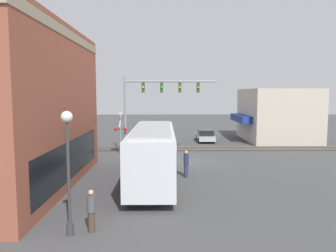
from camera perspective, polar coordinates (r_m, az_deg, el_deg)
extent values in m
plane|color=#424244|center=(26.87, 3.87, -6.16)|extent=(120.00, 120.00, 0.00)
cube|color=gray|center=(20.01, -17.39, 15.07)|extent=(14.59, 0.36, 0.50)
cube|color=black|center=(20.07, -16.51, -5.49)|extent=(12.09, 0.12, 2.20)
cube|color=beige|center=(40.74, 18.46, 1.89)|extent=(9.45, 7.40, 6.04)
cube|color=navy|center=(39.59, 12.61, 1.33)|extent=(6.61, 1.20, 0.80)
cube|color=silver|center=(20.52, -2.63, -4.57)|extent=(11.27, 2.55, 2.86)
cube|color=black|center=(20.44, -2.64, -3.38)|extent=(11.04, 2.59, 1.20)
cube|color=gold|center=(20.78, -2.62, -7.99)|extent=(11.04, 2.58, 0.24)
cube|color=#A5A8AA|center=(20.30, -2.65, -0.42)|extent=(9.58, 2.17, 0.12)
cylinder|color=black|center=(24.14, -2.32, -6.29)|extent=(1.00, 2.57, 1.00)
cylinder|color=black|center=(17.11, -3.09, -11.33)|extent=(1.00, 2.57, 1.00)
cylinder|color=gray|center=(30.20, -7.46, 1.82)|extent=(0.20, 0.20, 7.00)
cylinder|color=gray|center=(29.94, 0.47, 7.77)|extent=(0.16, 8.33, 0.16)
cube|color=#284723|center=(29.99, -4.34, 6.70)|extent=(0.30, 0.27, 0.90)
sphere|color=yellow|center=(29.82, -4.36, 6.70)|extent=(0.20, 0.20, 0.20)
cube|color=#284723|center=(29.92, -1.14, 6.72)|extent=(0.30, 0.27, 0.90)
sphere|color=green|center=(29.76, -1.14, 6.72)|extent=(0.20, 0.20, 0.20)
cube|color=#284723|center=(29.95, 2.07, 6.71)|extent=(0.30, 0.27, 0.90)
sphere|color=yellow|center=(29.79, 2.09, 6.72)|extent=(0.20, 0.20, 0.20)
cube|color=#284723|center=(30.07, 5.27, 6.69)|extent=(0.30, 0.27, 0.90)
sphere|color=yellow|center=(29.91, 5.30, 6.69)|extent=(0.20, 0.20, 0.20)
cylinder|color=gray|center=(30.04, -8.24, -1.47)|extent=(0.14, 0.14, 3.60)
cube|color=white|center=(29.90, -8.28, 1.00)|extent=(1.41, 0.06, 1.41)
cube|color=white|center=(29.90, -8.28, 1.00)|extent=(1.41, 0.06, 1.41)
cylinder|color=#38383A|center=(29.98, -8.26, -0.52)|extent=(0.08, 0.90, 0.08)
sphere|color=red|center=(29.87, -7.41, -0.53)|extent=(0.28, 0.28, 0.28)
sphere|color=red|center=(29.99, -9.12, -0.53)|extent=(0.28, 0.28, 0.28)
cylinder|color=#38383A|center=(13.89, -16.67, -16.79)|extent=(0.28, 0.28, 0.50)
cylinder|color=#38383A|center=(13.27, -16.91, -8.95)|extent=(0.12, 0.12, 4.41)
sphere|color=white|center=(12.89, -17.22, 1.55)|extent=(0.44, 0.44, 0.44)
cube|color=#332D28|center=(32.75, 3.07, -3.98)|extent=(2.60, 60.00, 0.03)
cube|color=#6B6056|center=(32.03, 3.15, -4.09)|extent=(0.07, 60.00, 0.15)
cube|color=#6B6056|center=(33.44, 2.99, -3.68)|extent=(0.07, 60.00, 0.15)
cube|color=#B7B7BC|center=(38.06, 6.49, -1.90)|extent=(4.37, 1.80, 0.51)
cube|color=black|center=(37.77, 6.54, -1.09)|extent=(2.40, 1.62, 0.63)
cylinder|color=black|center=(39.42, 6.25, -1.92)|extent=(0.64, 1.82, 0.64)
cylinder|color=black|center=(36.75, 6.74, -2.47)|extent=(0.64, 1.82, 0.64)
cylinder|color=#473828|center=(13.92, -13.18, -15.95)|extent=(0.28, 0.28, 0.81)
cylinder|color=#4C4C51|center=(13.67, -13.25, -13.03)|extent=(0.34, 0.34, 0.68)
sphere|color=tan|center=(13.53, -13.30, -11.23)|extent=(0.22, 0.22, 0.22)
cylinder|color=#2D3351|center=(21.80, 3.17, -7.81)|extent=(0.28, 0.28, 0.84)
cylinder|color=#262D4C|center=(21.64, 3.18, -5.82)|extent=(0.34, 0.34, 0.70)
sphere|color=tan|center=(21.55, 3.19, -4.60)|extent=(0.23, 0.23, 0.23)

